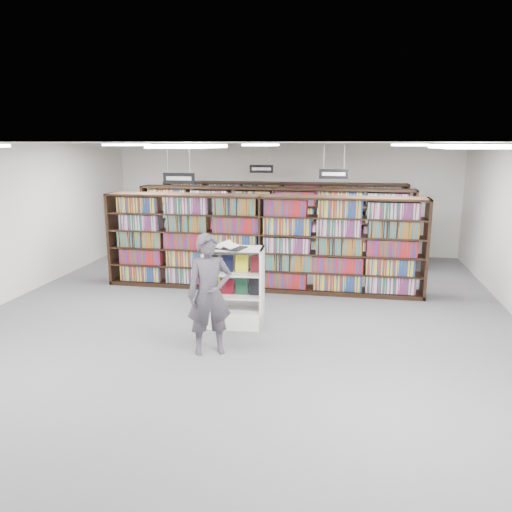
% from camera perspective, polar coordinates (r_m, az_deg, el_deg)
% --- Properties ---
extents(floor, '(12.00, 12.00, 0.00)m').
position_cam_1_polar(floor, '(9.34, -1.45, -7.23)').
color(floor, '#525157').
rests_on(floor, ground).
extents(ceiling, '(10.00, 12.00, 0.10)m').
position_cam_1_polar(ceiling, '(8.78, -1.57, 12.81)').
color(ceiling, silver).
rests_on(ceiling, wall_back).
extents(wall_back, '(10.00, 0.10, 3.20)m').
position_cam_1_polar(wall_back, '(14.79, 3.17, 6.56)').
color(wall_back, silver).
rests_on(wall_back, ground).
extents(wall_front, '(10.00, 0.10, 3.20)m').
position_cam_1_polar(wall_front, '(3.52, -22.19, -15.16)').
color(wall_front, silver).
rests_on(wall_front, ground).
extents(bookshelf_row_near, '(7.00, 0.60, 2.10)m').
position_cam_1_polar(bookshelf_row_near, '(10.95, 0.60, 1.48)').
color(bookshelf_row_near, black).
rests_on(bookshelf_row_near, floor).
extents(bookshelf_row_mid, '(7.00, 0.60, 2.10)m').
position_cam_1_polar(bookshelf_row_mid, '(12.90, 2.07, 3.19)').
color(bookshelf_row_mid, black).
rests_on(bookshelf_row_mid, floor).
extents(bookshelf_row_far, '(7.00, 0.60, 2.10)m').
position_cam_1_polar(bookshelf_row_far, '(14.56, 3.00, 4.28)').
color(bookshelf_row_far, black).
rests_on(bookshelf_row_far, floor).
extents(aisle_sign_left, '(0.65, 0.02, 0.80)m').
position_cam_1_polar(aisle_sign_left, '(10.16, -8.81, 8.88)').
color(aisle_sign_left, '#B2B2B7').
rests_on(aisle_sign_left, ceiling).
extents(aisle_sign_right, '(0.65, 0.02, 0.80)m').
position_cam_1_polar(aisle_sign_right, '(11.62, 8.86, 9.35)').
color(aisle_sign_right, '#B2B2B7').
rests_on(aisle_sign_right, ceiling).
extents(aisle_sign_center, '(0.65, 0.02, 0.80)m').
position_cam_1_polar(aisle_sign_center, '(13.80, 0.62, 10.01)').
color(aisle_sign_center, '#B2B2B7').
rests_on(aisle_sign_center, ceiling).
extents(troffer_front_center, '(0.60, 1.20, 0.04)m').
position_cam_1_polar(troffer_front_center, '(5.87, -7.61, 12.34)').
color(troffer_front_center, white).
rests_on(troffer_front_center, ceiling).
extents(troffer_front_right, '(0.60, 1.20, 0.04)m').
position_cam_1_polar(troffer_front_right, '(5.73, 23.00, 11.45)').
color(troffer_front_right, white).
rests_on(troffer_front_right, ceiling).
extents(troffer_back_left, '(0.60, 1.20, 0.04)m').
position_cam_1_polar(troffer_back_left, '(11.62, -14.48, 12.21)').
color(troffer_back_left, white).
rests_on(troffer_back_left, ceiling).
extents(troffer_back_center, '(0.60, 1.20, 0.04)m').
position_cam_1_polar(troffer_back_center, '(10.74, 0.63, 12.59)').
color(troffer_back_center, white).
rests_on(troffer_back_center, ceiling).
extents(troffer_back_right, '(0.60, 1.20, 0.04)m').
position_cam_1_polar(troffer_back_right, '(10.67, 17.10, 12.04)').
color(troffer_back_right, white).
rests_on(troffer_back_right, ceiling).
extents(endcap_display, '(1.05, 0.56, 1.44)m').
position_cam_1_polar(endcap_display, '(8.90, -2.45, -5.00)').
color(endcap_display, silver).
rests_on(endcap_display, floor).
extents(open_book, '(0.75, 0.56, 0.13)m').
position_cam_1_polar(open_book, '(8.59, -3.55, 1.14)').
color(open_book, black).
rests_on(open_book, endcap_display).
extents(shopper, '(0.81, 0.68, 1.88)m').
position_cam_1_polar(shopper, '(7.66, -5.34, -4.40)').
color(shopper, '#46414B').
rests_on(shopper, floor).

